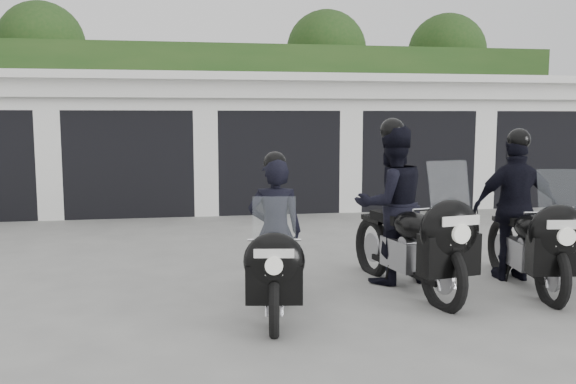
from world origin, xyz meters
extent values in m
plane|color=gray|center=(0.00, 0.00, 0.00)|extent=(80.00, 80.00, 0.00)
cube|color=white|center=(0.00, 8.50, 1.40)|extent=(16.00, 6.00, 2.80)
cube|color=white|center=(0.00, 8.30, 2.88)|extent=(16.40, 6.80, 0.16)
cube|color=white|center=(0.00, 5.25, 2.65)|extent=(16.40, 0.12, 0.40)
cube|color=black|center=(0.00, 5.48, 0.12)|extent=(16.00, 0.06, 0.24)
cube|color=white|center=(-4.65, 5.65, 1.40)|extent=(0.50, 0.50, 2.80)
cube|color=black|center=(-3.10, 6.70, 1.10)|extent=(2.60, 2.60, 2.20)
cube|color=white|center=(-3.10, 5.65, 2.50)|extent=(2.60, 0.50, 0.60)
cube|color=white|center=(-1.55, 5.65, 1.40)|extent=(0.50, 0.50, 2.80)
cube|color=black|center=(0.00, 6.70, 1.10)|extent=(2.60, 2.60, 2.20)
cube|color=white|center=(0.00, 5.65, 2.50)|extent=(2.60, 0.50, 0.60)
cube|color=white|center=(1.55, 5.65, 1.40)|extent=(0.50, 0.50, 2.80)
cube|color=black|center=(3.10, 6.70, 1.10)|extent=(2.60, 2.60, 2.20)
cube|color=white|center=(3.10, 5.65, 2.50)|extent=(2.60, 0.50, 0.60)
cube|color=white|center=(4.65, 5.65, 1.40)|extent=(0.50, 0.50, 2.80)
cube|color=black|center=(6.20, 6.70, 1.10)|extent=(2.60, 2.60, 2.20)
cube|color=white|center=(6.20, 5.65, 2.50)|extent=(2.60, 0.50, 0.60)
cube|color=#1E3D16|center=(0.00, 12.50, 2.15)|extent=(20.00, 2.00, 4.30)
sphere|color=#1E3D16|center=(-6.50, 14.00, 4.40)|extent=(2.80, 2.80, 2.80)
cylinder|color=black|center=(-6.50, 14.00, 1.65)|extent=(0.24, 0.24, 3.30)
sphere|color=#1E3D16|center=(3.00, 14.00, 4.40)|extent=(2.80, 2.80, 2.80)
cylinder|color=black|center=(3.00, 14.00, 1.65)|extent=(0.24, 0.24, 3.30)
sphere|color=#1E3D16|center=(7.50, 14.00, 4.40)|extent=(2.80, 2.80, 2.80)
cylinder|color=black|center=(7.50, 14.00, 1.65)|extent=(0.24, 0.24, 3.30)
torus|color=black|center=(-1.17, -1.70, 0.29)|extent=(0.20, 0.68, 0.67)
torus|color=black|center=(-0.96, -0.39, 0.29)|extent=(0.20, 0.68, 0.67)
cube|color=#99989D|center=(-1.07, -1.03, 0.35)|extent=(0.32, 0.54, 0.29)
cube|color=black|center=(-1.07, -1.04, 0.20)|extent=(0.26, 1.20, 0.06)
ellipsoid|color=black|center=(-1.09, -1.18, 0.66)|extent=(0.38, 0.57, 0.27)
cube|color=black|center=(-1.03, -0.79, 0.68)|extent=(0.32, 0.54, 0.09)
ellipsoid|color=black|center=(-1.18, -1.77, 0.72)|extent=(0.62, 0.39, 0.55)
cube|color=black|center=(-1.18, -1.77, 0.51)|extent=(0.56, 0.28, 0.37)
cube|color=#B2BFC6|center=(-1.18, -1.75, 1.09)|extent=(0.42, 0.17, 0.47)
cylinder|color=silver|center=(-1.15, -1.59, 0.88)|extent=(0.51, 0.11, 0.03)
cube|color=white|center=(-1.21, -1.93, 0.83)|extent=(0.37, 0.07, 0.08)
cube|color=white|center=(-1.20, -1.90, 0.66)|extent=(0.17, 0.04, 0.09)
imported|color=black|center=(-1.02, -0.77, 0.81)|extent=(0.64, 0.47, 1.62)
sphere|color=black|center=(-1.02, -0.77, 1.57)|extent=(0.25, 0.25, 0.25)
torus|color=black|center=(0.74, -1.25, 0.35)|extent=(0.27, 0.82, 0.82)
torus|color=black|center=(0.44, 0.33, 0.35)|extent=(0.27, 0.82, 0.82)
cube|color=#99989D|center=(0.58, -0.44, 0.42)|extent=(0.40, 0.66, 0.36)
cube|color=black|center=(0.59, -0.46, 0.25)|extent=(0.36, 1.44, 0.07)
ellipsoid|color=black|center=(0.62, -0.62, 0.80)|extent=(0.48, 0.70, 0.32)
cube|color=black|center=(0.53, -0.15, 0.83)|extent=(0.40, 0.66, 0.11)
ellipsoid|color=black|center=(0.75, -1.34, 0.87)|extent=(0.76, 0.49, 0.67)
cube|color=black|center=(0.75, -1.34, 0.61)|extent=(0.68, 0.36, 0.45)
cube|color=#B2BFC6|center=(0.75, -1.31, 1.32)|extent=(0.51, 0.22, 0.57)
cylinder|color=silver|center=(0.71, -1.12, 1.07)|extent=(0.62, 0.15, 0.03)
cube|color=white|center=(0.79, -1.53, 1.01)|extent=(0.44, 0.10, 0.10)
cube|color=white|center=(0.78, -1.49, 0.80)|extent=(0.20, 0.05, 0.11)
imported|color=black|center=(0.52, -0.13, 0.98)|extent=(1.07, 0.91, 1.96)
sphere|color=black|center=(0.52, -0.13, 1.90)|extent=(0.30, 0.30, 0.30)
torus|color=black|center=(1.97, -1.33, 0.32)|extent=(0.22, 0.77, 0.76)
torus|color=black|center=(2.18, 0.16, 0.32)|extent=(0.22, 0.77, 0.76)
cube|color=#99989D|center=(2.08, -0.56, 0.40)|extent=(0.35, 0.61, 0.34)
cube|color=black|center=(2.08, -0.58, 0.23)|extent=(0.27, 1.36, 0.06)
ellipsoid|color=black|center=(2.06, -0.74, 0.75)|extent=(0.42, 0.64, 0.30)
cube|color=black|center=(2.12, -0.29, 0.78)|extent=(0.35, 0.61, 0.10)
ellipsoid|color=black|center=(1.96, -1.41, 0.82)|extent=(0.70, 0.43, 0.63)
cube|color=black|center=(1.96, -1.41, 0.58)|extent=(0.63, 0.31, 0.42)
cube|color=#B2BFC6|center=(1.97, -1.38, 1.24)|extent=(0.47, 0.18, 0.53)
cylinder|color=silver|center=(1.99, -1.21, 1.01)|extent=(0.59, 0.11, 0.03)
cube|color=white|center=(1.94, -1.59, 0.94)|extent=(0.42, 0.07, 0.09)
cube|color=white|center=(1.94, -1.56, 0.75)|extent=(0.19, 0.04, 0.10)
imported|color=black|center=(2.12, -0.27, 0.92)|extent=(1.15, 0.76, 1.84)
sphere|color=black|center=(2.12, -0.27, 1.78)|extent=(0.28, 0.28, 0.28)
camera|label=1|loc=(-1.99, -7.28, 2.05)|focal=38.00mm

